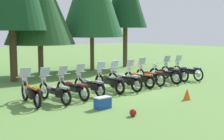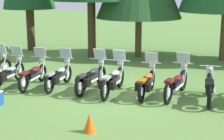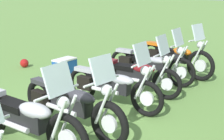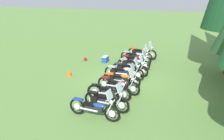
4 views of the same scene
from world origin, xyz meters
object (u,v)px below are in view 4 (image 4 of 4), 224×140
at_px(motorcycle_0, 142,52).
at_px(motorcycle_7, 119,84).
at_px(motorcycle_9, 106,100).
at_px(picnic_cooler, 105,59).
at_px(motorcycle_2, 136,59).
at_px(motorcycle_10, 95,108).
at_px(motorcycle_6, 121,78).
at_px(dropped_helmet, 85,59).
at_px(motorcycle_8, 109,91).
at_px(motorcycle_5, 124,72).
at_px(traffic_cone, 69,73).
at_px(motorcycle_4, 130,68).
at_px(motorcycle_1, 136,55).
at_px(motorcycle_3, 133,63).

height_order(motorcycle_0, motorcycle_7, motorcycle_0).
relative_size(motorcycle_9, picnic_cooler, 3.53).
height_order(motorcycle_2, motorcycle_10, motorcycle_10).
xyz_separation_m(motorcycle_6, motorcycle_7, (0.96, 0.11, 0.02)).
bearing_deg(motorcycle_2, dropped_helmet, 175.15).
xyz_separation_m(motorcycle_2, motorcycle_8, (6.13, -0.22, 0.00)).
bearing_deg(motorcycle_9, motorcycle_6, 101.00).
bearing_deg(picnic_cooler, motorcycle_6, 25.99).
xyz_separation_m(motorcycle_2, motorcycle_7, (5.10, 0.01, 0.01)).
height_order(motorcycle_5, picnic_cooler, motorcycle_5).
bearing_deg(motorcycle_9, motorcycle_8, 107.91).
bearing_deg(motorcycle_5, motorcycle_2, 89.29).
height_order(picnic_cooler, traffic_cone, traffic_cone).
xyz_separation_m(motorcycle_6, traffic_cone, (-0.86, -3.43, -0.22)).
height_order(motorcycle_4, picnic_cooler, motorcycle_4).
xyz_separation_m(motorcycle_0, motorcycle_2, (1.87, -0.12, -0.03)).
distance_m(motorcycle_7, motorcycle_9, 2.10).
bearing_deg(motorcycle_4, dropped_helmet, 154.97).
bearing_deg(motorcycle_1, motorcycle_4, -86.06).
relative_size(picnic_cooler, traffic_cone, 1.31).
distance_m(motorcycle_6, picnic_cooler, 4.91).
relative_size(motorcycle_1, traffic_cone, 4.81).
xyz_separation_m(motorcycle_2, traffic_cone, (3.28, -3.53, -0.22)).
bearing_deg(motorcycle_2, motorcycle_4, -91.06).
relative_size(motorcycle_0, motorcycle_7, 0.95).
xyz_separation_m(motorcycle_8, traffic_cone, (-2.85, -3.31, -0.22)).
xyz_separation_m(motorcycle_2, picnic_cooler, (-0.28, -2.25, -0.24)).
relative_size(motorcycle_3, traffic_cone, 4.58).
distance_m(motorcycle_3, traffic_cone, 4.23).
bearing_deg(motorcycle_2, traffic_cone, -138.11).
bearing_deg(motorcycle_9, motorcycle_3, 99.87).
bearing_deg(motorcycle_1, traffic_cone, -127.40).
bearing_deg(motorcycle_3, motorcycle_5, -93.33).
bearing_deg(motorcycle_9, motorcycle_5, 102.02).
bearing_deg(dropped_helmet, motorcycle_10, 22.42).
bearing_deg(traffic_cone, picnic_cooler, 160.24).
distance_m(motorcycle_0, picnic_cooler, 2.87).
height_order(motorcycle_9, motorcycle_10, motorcycle_9).
xyz_separation_m(motorcycle_0, motorcycle_9, (9.06, -0.20, -0.00)).
relative_size(motorcycle_1, motorcycle_3, 1.05).
bearing_deg(motorcycle_4, motorcycle_6, -85.01).
bearing_deg(motorcycle_8, motorcycle_6, 85.85).
bearing_deg(motorcycle_6, motorcycle_10, -90.01).
height_order(motorcycle_0, motorcycle_8, motorcycle_0).
distance_m(motorcycle_3, motorcycle_6, 3.18).
height_order(motorcycle_6, picnic_cooler, motorcycle_6).
height_order(motorcycle_6, dropped_helmet, motorcycle_6).
bearing_deg(traffic_cone, motorcycle_2, 132.89).
height_order(motorcycle_1, motorcycle_8, motorcycle_1).
distance_m(motorcycle_3, motorcycle_9, 6.23).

